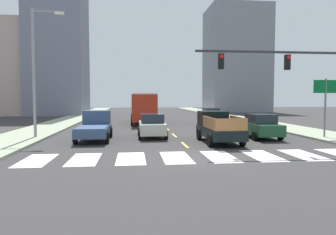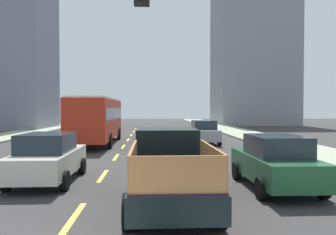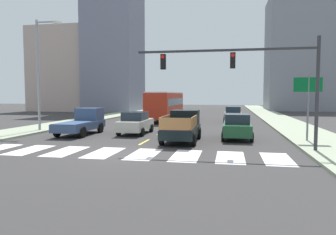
% 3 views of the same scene
% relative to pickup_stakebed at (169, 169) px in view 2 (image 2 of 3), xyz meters
% --- Properties ---
extents(sidewalk_right, '(3.95, 110.00, 0.15)m').
position_rel_pickup_stakebed_xyz_m(sidewalk_right, '(8.79, 12.94, -0.86)').
color(sidewalk_right, '#98A085').
rests_on(sidewalk_right, ground).
extents(lane_dash_0, '(0.16, 2.40, 0.01)m').
position_rel_pickup_stakebed_xyz_m(lane_dash_0, '(-2.32, -1.06, -0.93)').
color(lane_dash_0, yellow).
rests_on(lane_dash_0, ground).
extents(lane_dash_1, '(0.16, 2.40, 0.01)m').
position_rel_pickup_stakebed_xyz_m(lane_dash_1, '(-2.32, 3.94, -0.93)').
color(lane_dash_1, yellow).
rests_on(lane_dash_1, ground).
extents(lane_dash_2, '(0.16, 2.40, 0.01)m').
position_rel_pickup_stakebed_xyz_m(lane_dash_2, '(-2.32, 8.94, -0.93)').
color(lane_dash_2, yellow).
rests_on(lane_dash_2, ground).
extents(lane_dash_3, '(0.16, 2.40, 0.01)m').
position_rel_pickup_stakebed_xyz_m(lane_dash_3, '(-2.32, 13.94, -0.93)').
color(lane_dash_3, yellow).
rests_on(lane_dash_3, ground).
extents(lane_dash_4, '(0.16, 2.40, 0.01)m').
position_rel_pickup_stakebed_xyz_m(lane_dash_4, '(-2.32, 18.94, -0.93)').
color(lane_dash_4, yellow).
rests_on(lane_dash_4, ground).
extents(lane_dash_5, '(0.16, 2.40, 0.01)m').
position_rel_pickup_stakebed_xyz_m(lane_dash_5, '(-2.32, 23.94, -0.93)').
color(lane_dash_5, yellow).
rests_on(lane_dash_5, ground).
extents(lane_dash_6, '(0.16, 2.40, 0.01)m').
position_rel_pickup_stakebed_xyz_m(lane_dash_6, '(-2.32, 28.94, -0.93)').
color(lane_dash_6, yellow).
rests_on(lane_dash_6, ground).
extents(lane_dash_7, '(0.16, 2.40, 0.01)m').
position_rel_pickup_stakebed_xyz_m(lane_dash_7, '(-2.32, 33.94, -0.93)').
color(lane_dash_7, yellow).
rests_on(lane_dash_7, ground).
extents(pickup_stakebed, '(2.18, 5.20, 1.96)m').
position_rel_pickup_stakebed_xyz_m(pickup_stakebed, '(0.00, 0.00, 0.00)').
color(pickup_stakebed, black).
rests_on(pickup_stakebed, ground).
extents(city_bus, '(2.72, 10.80, 3.32)m').
position_rel_pickup_stakebed_xyz_m(city_bus, '(-4.33, 15.82, 1.02)').
color(city_bus, '#AF2A17').
rests_on(city_bus, ground).
extents(sedan_near_right, '(2.02, 4.40, 1.72)m').
position_rel_pickup_stakebed_xyz_m(sedan_near_right, '(3.39, 15.43, -0.08)').
color(sedan_near_right, gray).
rests_on(sedan_near_right, ground).
extents(sedan_mid, '(2.02, 4.40, 1.72)m').
position_rel_pickup_stakebed_xyz_m(sedan_mid, '(-4.09, 2.93, -0.08)').
color(sedan_mid, beige).
rests_on(sedan_mid, ground).
extents(sedan_far, '(2.02, 4.40, 1.72)m').
position_rel_pickup_stakebed_xyz_m(sedan_far, '(3.53, 1.58, -0.08)').
color(sedan_far, '#1D522E').
rests_on(sedan_far, ground).
extents(tower_tall_centre, '(11.96, 10.95, 21.51)m').
position_rel_pickup_stakebed_xyz_m(tower_tall_centre, '(16.12, 45.37, 9.82)').
color(tower_tall_centre, gray).
rests_on(tower_tall_centre, ground).
extents(block_mid_left, '(8.88, 10.11, 27.37)m').
position_rel_pickup_stakebed_xyz_m(block_mid_left, '(-17.83, 35.23, 12.75)').
color(block_mid_left, slate).
rests_on(block_mid_left, ground).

